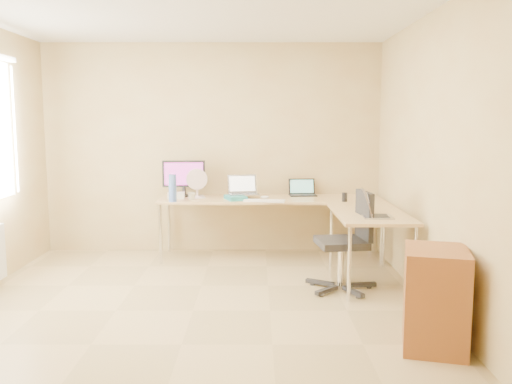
{
  "coord_description": "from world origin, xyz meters",
  "views": [
    {
      "loc": [
        0.55,
        -4.51,
        1.64
      ],
      "look_at": [
        0.55,
        1.1,
        0.9
      ],
      "focal_mm": 37.7,
      "sensor_mm": 36.0,
      "label": 1
    }
  ],
  "objects_px": {
    "laptop_black": "(303,187)",
    "keyboard": "(264,201)",
    "water_bottle": "(172,188)",
    "laptop_return": "(378,206)",
    "mug": "(192,196)",
    "office_chair": "(341,240)",
    "cabinet": "(435,299)",
    "desk_fan": "(197,184)",
    "laptop_center": "(243,185)",
    "desk_return": "(369,247)",
    "monitor": "(184,178)",
    "desk_main": "(271,228)"
  },
  "relations": [
    {
      "from": "desk_main",
      "to": "monitor",
      "type": "relative_size",
      "value": 5.13
    },
    {
      "from": "monitor",
      "to": "mug",
      "type": "relative_size",
      "value": 5.69
    },
    {
      "from": "laptop_center",
      "to": "laptop_return",
      "type": "relative_size",
      "value": 1.06
    },
    {
      "from": "monitor",
      "to": "laptop_return",
      "type": "distance_m",
      "value": 2.51
    },
    {
      "from": "water_bottle",
      "to": "laptop_black",
      "type": "bearing_deg",
      "value": 18.03
    },
    {
      "from": "monitor",
      "to": "office_chair",
      "type": "bearing_deg",
      "value": -42.62
    },
    {
      "from": "mug",
      "to": "office_chair",
      "type": "distance_m",
      "value": 1.94
    },
    {
      "from": "desk_return",
      "to": "desk_fan",
      "type": "height_order",
      "value": "desk_fan"
    },
    {
      "from": "desk_return",
      "to": "monitor",
      "type": "bearing_deg",
      "value": 150.61
    },
    {
      "from": "laptop_black",
      "to": "mug",
      "type": "relative_size",
      "value": 3.59
    },
    {
      "from": "water_bottle",
      "to": "laptop_return",
      "type": "relative_size",
      "value": 0.95
    },
    {
      "from": "desk_fan",
      "to": "office_chair",
      "type": "relative_size",
      "value": 0.33
    },
    {
      "from": "monitor",
      "to": "laptop_return",
      "type": "relative_size",
      "value": 1.57
    },
    {
      "from": "mug",
      "to": "water_bottle",
      "type": "xyz_separation_m",
      "value": [
        -0.2,
        -0.14,
        0.11
      ]
    },
    {
      "from": "mug",
      "to": "water_bottle",
      "type": "bearing_deg",
      "value": -145.1
    },
    {
      "from": "mug",
      "to": "cabinet",
      "type": "bearing_deg",
      "value": -50.04
    },
    {
      "from": "laptop_black",
      "to": "cabinet",
      "type": "bearing_deg",
      "value": -80.95
    },
    {
      "from": "laptop_center",
      "to": "mug",
      "type": "bearing_deg",
      "value": -178.19
    },
    {
      "from": "desk_fan",
      "to": "laptop_return",
      "type": "relative_size",
      "value": 0.97
    },
    {
      "from": "desk_return",
      "to": "desk_fan",
      "type": "bearing_deg",
      "value": 151.24
    },
    {
      "from": "laptop_return",
      "to": "cabinet",
      "type": "relative_size",
      "value": 0.44
    },
    {
      "from": "monitor",
      "to": "laptop_center",
      "type": "height_order",
      "value": "monitor"
    },
    {
      "from": "mug",
      "to": "laptop_return",
      "type": "distance_m",
      "value": 2.24
    },
    {
      "from": "keyboard",
      "to": "desk_fan",
      "type": "xyz_separation_m",
      "value": [
        -0.8,
        0.32,
        0.15
      ]
    },
    {
      "from": "desk_return",
      "to": "monitor",
      "type": "distance_m",
      "value": 2.4
    },
    {
      "from": "laptop_black",
      "to": "keyboard",
      "type": "bearing_deg",
      "value": -139.53
    },
    {
      "from": "desk_return",
      "to": "keyboard",
      "type": "relative_size",
      "value": 2.77
    },
    {
      "from": "keyboard",
      "to": "laptop_return",
      "type": "bearing_deg",
      "value": -34.13
    },
    {
      "from": "monitor",
      "to": "desk_fan",
      "type": "height_order",
      "value": "monitor"
    },
    {
      "from": "laptop_center",
      "to": "laptop_return",
      "type": "bearing_deg",
      "value": -55.14
    },
    {
      "from": "keyboard",
      "to": "water_bottle",
      "type": "bearing_deg",
      "value": -170.45
    },
    {
      "from": "water_bottle",
      "to": "laptop_return",
      "type": "bearing_deg",
      "value": -25.74
    },
    {
      "from": "mug",
      "to": "water_bottle",
      "type": "relative_size",
      "value": 0.29
    },
    {
      "from": "desk_return",
      "to": "cabinet",
      "type": "xyz_separation_m",
      "value": [
        0.15,
        -1.6,
        -0.01
      ]
    },
    {
      "from": "keyboard",
      "to": "mug",
      "type": "height_order",
      "value": "mug"
    },
    {
      "from": "mug",
      "to": "laptop_center",
      "type": "bearing_deg",
      "value": 12.43
    },
    {
      "from": "keyboard",
      "to": "laptop_return",
      "type": "relative_size",
      "value": 1.42
    },
    {
      "from": "office_chair",
      "to": "cabinet",
      "type": "distance_m",
      "value": 1.44
    },
    {
      "from": "water_bottle",
      "to": "office_chair",
      "type": "height_order",
      "value": "water_bottle"
    },
    {
      "from": "laptop_black",
      "to": "cabinet",
      "type": "relative_size",
      "value": 0.44
    },
    {
      "from": "laptop_center",
      "to": "desk_fan",
      "type": "relative_size",
      "value": 1.09
    },
    {
      "from": "desk_main",
      "to": "laptop_black",
      "type": "xyz_separation_m",
      "value": [
        0.4,
        0.2,
        0.47
      ]
    },
    {
      "from": "desk_return",
      "to": "office_chair",
      "type": "bearing_deg",
      "value": -141.78
    },
    {
      "from": "desk_return",
      "to": "mug",
      "type": "distance_m",
      "value": 2.12
    },
    {
      "from": "keyboard",
      "to": "desk_fan",
      "type": "bearing_deg",
      "value": 168.01
    },
    {
      "from": "laptop_black",
      "to": "cabinet",
      "type": "xyz_separation_m",
      "value": [
        0.72,
        -2.8,
        -0.47
      ]
    },
    {
      "from": "cabinet",
      "to": "desk_fan",
      "type": "bearing_deg",
      "value": 141.92
    },
    {
      "from": "office_chair",
      "to": "cabinet",
      "type": "height_order",
      "value": "office_chair"
    },
    {
      "from": "laptop_black",
      "to": "office_chair",
      "type": "relative_size",
      "value": 0.33
    },
    {
      "from": "laptop_black",
      "to": "keyboard",
      "type": "xyz_separation_m",
      "value": [
        -0.48,
        -0.5,
        -0.09
      ]
    }
  ]
}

